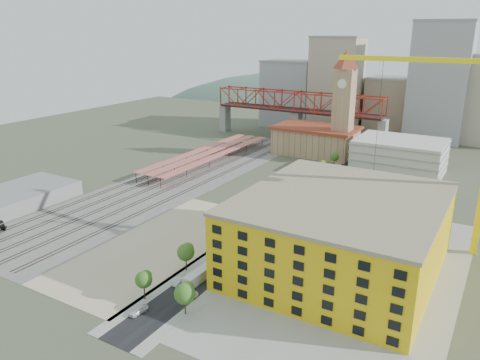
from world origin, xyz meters
The scene contains 31 objects.
ground centered at (0.00, 0.00, 0.00)m, with size 400.00×400.00×0.00m, color #474C38.
ballast_strip centered at (-36.00, 17.50, 0.03)m, with size 36.00×165.00×0.06m, color #605E59.
dirt_lot centered at (-4.00, -31.50, 0.03)m, with size 28.00×67.00×0.06m, color tan.
street_asphalt centered at (16.00, 15.00, 0.03)m, with size 12.00×170.00×0.06m, color black.
sidewalk_west centered at (10.50, 15.00, 0.02)m, with size 3.00×170.00×0.04m, color gray.
sidewalk_east centered at (21.50, 15.00, 0.02)m, with size 3.00×170.00×0.04m, color gray.
construction_pad centered at (45.00, -20.00, 0.03)m, with size 50.00×90.00×0.06m, color gray.
rail_tracks centered at (-37.80, 17.50, 0.15)m, with size 26.56×160.00×0.18m.
platform_canopies centered at (-41.00, 45.00, 3.99)m, with size 16.00×80.00×4.12m.
station_hall centered at (-5.00, 82.00, 6.67)m, with size 38.00×24.00×13.10m.
clock_tower centered at (8.00, 79.99, 28.70)m, with size 12.00×12.00×52.00m.
parking_garage centered at (36.00, 70.00, 7.00)m, with size 34.00×26.00×14.00m, color silver.
truss_bridge centered at (-25.00, 105.00, 18.86)m, with size 94.00×9.60×25.60m.
construction_building centered at (42.00, -20.00, 9.41)m, with size 44.60×50.60×18.80m.
warehouse centered at (-66.00, -30.00, 2.50)m, with size 22.00×32.00×5.00m, color gray.
street_trees centered at (16.00, 5.00, 0.00)m, with size 15.40×124.40×8.00m.
skyline centered at (7.47, 142.31, 22.81)m, with size 133.00×46.00×60.00m.
distant_hills centered at (45.28, 260.00, -79.54)m, with size 647.00×264.00×227.00m.
tower_crane centered at (66.25, 5.81, 35.34)m, with size 53.65×2.74×57.27m.
site_trailer_a centered at (16.00, -42.42, 1.32)m, with size 2.53×9.62×2.63m, color silver.
site_trailer_b centered at (16.00, -30.35, 1.41)m, with size 2.71×10.30×2.82m, color silver.
site_trailer_c centered at (16.00, -14.10, 1.39)m, with size 2.66×10.13×2.77m, color silver.
site_trailer_d centered at (16.00, -10.25, 1.24)m, with size 2.39×9.10×2.49m, color silver.
car_0 centered at (13.00, -59.79, 0.75)m, with size 1.77×4.41×1.50m, color white.
car_1 centered at (13.00, -45.82, 0.78)m, with size 1.65×4.72×1.56m, color #A6A6AB.
car_2 centered at (13.00, -5.33, 0.75)m, with size 2.48×5.39×1.50m, color black.
car_3 centered at (13.00, 7.07, 0.79)m, with size 2.20×5.42×1.57m, color navy.
car_4 centered at (19.00, -49.78, 0.65)m, with size 1.53×3.80×1.30m, color white.
car_5 centered at (19.00, -14.62, 0.80)m, with size 1.68×4.83×1.59m, color #A2A3A7.
car_6 centered at (19.00, 8.05, 0.75)m, with size 2.50×5.43×1.51m, color black.
car_7 centered at (19.00, 19.74, 0.68)m, with size 1.92×4.72×1.37m, color navy.
Camera 1 is at (73.66, -121.08, 56.04)m, focal length 35.00 mm.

